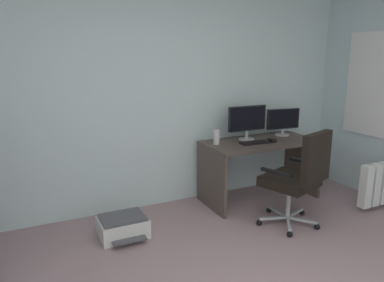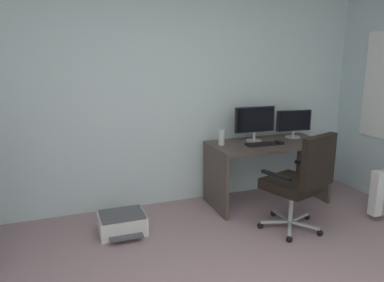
{
  "view_description": "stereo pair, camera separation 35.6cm",
  "coord_description": "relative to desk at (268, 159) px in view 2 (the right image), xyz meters",
  "views": [
    {
      "loc": [
        -1.26,
        -1.37,
        1.71
      ],
      "look_at": [
        0.27,
        1.75,
        0.89
      ],
      "focal_mm": 34.49,
      "sensor_mm": 36.0,
      "label": 1
    },
    {
      "loc": [
        -0.93,
        -1.51,
        1.71
      ],
      "look_at": [
        0.27,
        1.75,
        0.89
      ],
      "focal_mm": 34.49,
      "sensor_mm": 36.0,
      "label": 2
    }
  ],
  "objects": [
    {
      "name": "keyboard",
      "position": [
        -0.15,
        -0.08,
        0.21
      ],
      "size": [
        0.35,
        0.15,
        0.02
      ],
      "primitive_type": "cube",
      "rotation": [
        0.0,
        0.0,
        -0.04
      ],
      "color": "black",
      "rests_on": "desk"
    },
    {
      "name": "desk",
      "position": [
        0.0,
        0.0,
        0.0
      ],
      "size": [
        1.35,
        0.66,
        0.72
      ],
      "color": "#4E4039",
      "rests_on": "ground"
    },
    {
      "name": "desktop_speaker",
      "position": [
        -0.56,
        0.08,
        0.28
      ],
      "size": [
        0.07,
        0.07,
        0.17
      ],
      "primitive_type": "cylinder",
      "color": "silver",
      "rests_on": "desk"
    },
    {
      "name": "printer",
      "position": [
        -1.74,
        -0.2,
        -0.43
      ],
      "size": [
        0.45,
        0.44,
        0.2
      ],
      "color": "silver",
      "rests_on": "ground"
    },
    {
      "name": "monitor_main",
      "position": [
        -0.12,
        0.13,
        0.43
      ],
      "size": [
        0.5,
        0.18,
        0.4
      ],
      "color": "#B2B5B7",
      "rests_on": "desk"
    },
    {
      "name": "monitor_secondary",
      "position": [
        0.42,
        0.13,
        0.39
      ],
      "size": [
        0.44,
        0.18,
        0.33
      ],
      "color": "#B2B5B7",
      "rests_on": "desk"
    },
    {
      "name": "computer_mouse",
      "position": [
        0.08,
        -0.1,
        0.21
      ],
      "size": [
        0.06,
        0.1,
        0.03
      ],
      "primitive_type": "cube",
      "rotation": [
        0.0,
        0.0,
        -0.02
      ],
      "color": "black",
      "rests_on": "desk"
    },
    {
      "name": "wall_back",
      "position": [
        -1.31,
        0.44,
        0.84
      ],
      "size": [
        5.26,
        0.1,
        2.74
      ],
      "primitive_type": "cube",
      "color": "silver",
      "rests_on": "ground"
    },
    {
      "name": "office_chair",
      "position": [
        -0.11,
        -0.78,
        0.02
      ],
      "size": [
        0.64,
        0.68,
        1.0
      ],
      "color": "#B7BABC",
      "rests_on": "ground"
    }
  ]
}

